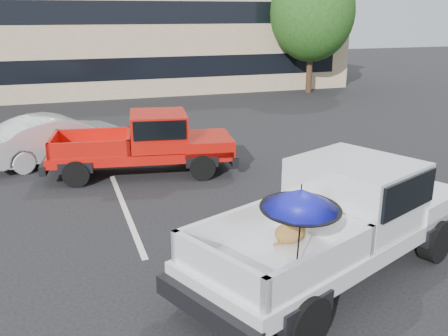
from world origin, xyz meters
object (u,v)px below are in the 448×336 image
at_px(tree_back, 212,9).
at_px(silver_pickup, 347,211).
at_px(tree_right, 312,12).
at_px(red_pickup, 153,141).
at_px(silver_sedan, 58,138).

distance_m(tree_back, silver_pickup, 26.75).
bearing_deg(silver_pickup, tree_right, 40.28).
relative_size(silver_pickup, red_pickup, 1.14).
relative_size(tree_right, silver_pickup, 1.13).
bearing_deg(silver_sedan, silver_pickup, -173.31).
distance_m(tree_right, silver_pickup, 20.20).
bearing_deg(tree_right, tree_back, 110.56).
distance_m(tree_back, red_pickup, 21.36).
distance_m(tree_right, tree_back, 8.55).
bearing_deg(tree_right, silver_pickup, -116.31).
relative_size(tree_back, silver_sedan, 1.71).
height_order(tree_back, silver_sedan, tree_back).
distance_m(tree_right, silver_sedan, 16.70).
bearing_deg(silver_sedan, tree_back, -51.54).
bearing_deg(tree_back, silver_sedan, -120.41).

